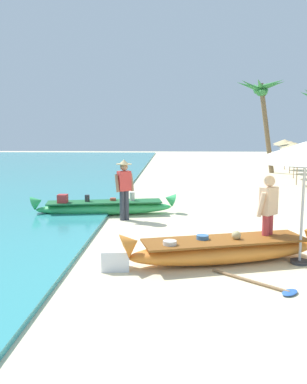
% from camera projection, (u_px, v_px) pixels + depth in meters
% --- Properties ---
extents(ground_plane, '(80.00, 80.00, 0.00)m').
position_uv_depth(ground_plane, '(222.00, 247.00, 8.99)').
color(ground_plane, beige).
extents(boat_orange_foreground, '(4.13, 1.82, 0.78)m').
position_uv_depth(boat_orange_foreground, '(224.00, 249.00, 7.93)').
color(boat_orange_foreground, orange).
rests_on(boat_orange_foreground, ground).
extents(boat_green_midground, '(4.42, 1.39, 0.69)m').
position_uv_depth(boat_green_midground, '(104.00, 207.00, 12.39)').
color(boat_green_midground, '#38B760').
rests_on(boat_green_midground, ground).
extents(person_vendor_hatted, '(0.57, 0.47, 1.75)m').
position_uv_depth(person_vendor_hatted, '(124.00, 185.00, 11.56)').
color(person_vendor_hatted, '#333842').
rests_on(person_vendor_hatted, ground).
extents(person_tourist_customer, '(0.52, 0.53, 1.68)m').
position_uv_depth(person_tourist_customer, '(268.00, 212.00, 8.16)').
color(person_tourist_customer, '#B2383D').
rests_on(person_tourist_customer, ground).
extents(patio_umbrella_large, '(2.16, 2.16, 2.36)m').
position_uv_depth(patio_umbrella_large, '(306.00, 153.00, 7.59)').
color(patio_umbrella_large, '#B7B7BC').
rests_on(patio_umbrella_large, ground).
extents(parasol_row_2, '(1.60, 1.60, 1.91)m').
position_uv_depth(parasol_row_2, '(298.00, 148.00, 18.89)').
color(parasol_row_2, '#8E6B47').
rests_on(parasol_row_2, ground).
extents(parasol_row_3, '(1.60, 1.60, 1.91)m').
position_uv_depth(parasol_row_3, '(295.00, 146.00, 21.43)').
color(parasol_row_3, '#8E6B47').
rests_on(parasol_row_3, ground).
extents(parasol_row_4, '(1.60, 1.60, 1.91)m').
position_uv_depth(parasol_row_4, '(291.00, 144.00, 23.94)').
color(parasol_row_4, '#8E6B47').
rests_on(parasol_row_4, ground).
extents(parasol_row_5, '(1.60, 1.60, 1.91)m').
position_uv_depth(parasol_row_5, '(286.00, 143.00, 26.24)').
color(parasol_row_5, '#8E6B47').
rests_on(parasol_row_5, ground).
extents(parasol_row_6, '(1.60, 1.60, 1.91)m').
position_uv_depth(parasol_row_6, '(285.00, 142.00, 28.74)').
color(parasol_row_6, '#8E6B47').
rests_on(parasol_row_6, ground).
extents(palm_tree_mid_cluster, '(2.92, 3.04, 5.60)m').
position_uv_depth(palm_tree_mid_cluster, '(262.00, 95.00, 23.89)').
color(palm_tree_mid_cluster, brown).
rests_on(palm_tree_mid_cluster, ground).
extents(cooler_box, '(0.55, 0.42, 0.37)m').
position_uv_depth(cooler_box, '(115.00, 260.00, 7.55)').
color(cooler_box, silver).
rests_on(cooler_box, ground).
extents(paddle, '(1.33, 1.20, 0.05)m').
position_uv_depth(paddle, '(263.00, 285.00, 6.75)').
color(paddle, '#8E6B47').
rests_on(paddle, ground).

